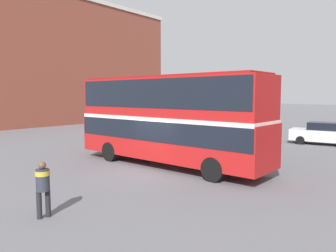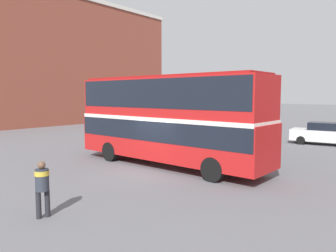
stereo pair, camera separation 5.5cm
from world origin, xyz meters
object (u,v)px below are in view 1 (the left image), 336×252
object	(u,v)px
double_decker_bus	(168,115)
pedestrian_foreground	(43,184)
parked_car_kerb_far	(125,124)
parked_car_side_street	(323,133)

from	to	relation	value
double_decker_bus	pedestrian_foreground	size ratio (longest dim) A/B	6.38
pedestrian_foreground	parked_car_kerb_far	bearing A→B (deg)	-36.98
double_decker_bus	parked_car_kerb_far	size ratio (longest dim) A/B	2.54
double_decker_bus	parked_car_kerb_far	bearing A→B (deg)	146.37
pedestrian_foreground	parked_car_kerb_far	distance (m)	21.92
parked_car_kerb_far	parked_car_side_street	bearing A→B (deg)	-172.02
double_decker_bus	parked_car_side_street	xyz separation A→B (m)	(4.33, 12.87, -1.83)
parked_car_kerb_far	pedestrian_foreground	bearing A→B (deg)	124.54
pedestrian_foreground	parked_car_side_street	size ratio (longest dim) A/B	0.38
parked_car_kerb_far	double_decker_bus	bearing A→B (deg)	139.26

